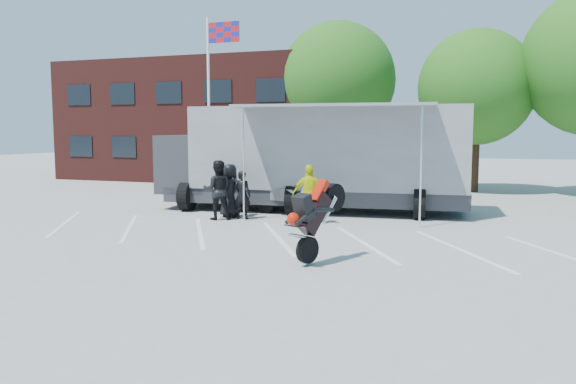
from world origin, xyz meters
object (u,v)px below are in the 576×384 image
Objects in this scene: flagpole at (214,84)px; tree_mid at (476,88)px; spectator_leather_a at (230,191)px; spectator_leather_b at (242,195)px; transporter_truck at (314,211)px; stunt_bike_rider at (327,260)px; tree_left at (337,80)px; parked_motorcycle at (284,215)px; spectator_hivis at (310,194)px; spectator_leather_c at (218,190)px.

tree_mid is at bearing 23.97° from flagpole.
spectator_leather_b is (0.56, -0.23, -0.10)m from spectator_leather_a.
transporter_truck is 7.94m from stunt_bike_rider.
tree_mid is 4.23× the size of spectator_leather_a.
tree_left is 0.73× the size of transporter_truck.
tree_left is at bearing 94.35° from transporter_truck.
spectator_leather_a is at bearing -59.23° from flagpole.
transporter_truck is at bearing -122.70° from spectator_leather_b.
parked_motorcycle is 2.26m from spectator_hivis.
flagpole reaches higher than spectator_leather_b.
tree_mid is at bearing 53.07° from transporter_truck.
spectator_leather_b is at bearing -128.18° from transporter_truck.
flagpole is at bearing 151.99° from stunt_bike_rider.
spectator_leather_a is 0.62m from spectator_leather_c.
spectator_leather_a is 1.12× the size of spectator_leather_b.
spectator_leather_a is at bearing -22.06° from spectator_leather_b.
spectator_leather_c reaches higher than spectator_leather_a.
flagpole is 4.26× the size of spectator_hivis.
tree_left reaches higher than tree_mid.
tree_mid is 3.89× the size of stunt_bike_rider.
parked_motorcycle is 1.15× the size of stunt_bike_rider.
spectator_hivis is (3.14, 0.12, -0.04)m from spectator_leather_c.
spectator_leather_a is (-2.27, -2.42, 0.91)m from transporter_truck.
flagpole is 0.93× the size of tree_left.
spectator_leather_a is (-4.82, 5.10, 0.91)m from stunt_bike_rider.
stunt_bike_rider is 1.22× the size of spectator_leather_b.
flagpole reaches higher than parked_motorcycle.
transporter_truck reaches higher than spectator_leather_a.
tree_mid is at bearing -121.74° from spectator_leather_b.
tree_left reaches higher than transporter_truck.
transporter_truck reaches higher than spectator_leather_b.
parked_motorcycle is (-6.04, -10.08, -4.94)m from tree_mid.
tree_mid is 11.34m from transporter_truck.
spectator_leather_a is (-0.61, -12.11, -4.66)m from tree_left.
spectator_hivis is at bearing 174.42° from spectator_leather_b.
parked_motorcycle is at bearing -122.14° from transporter_truck.
transporter_truck is at bearing -153.73° from spectator_leather_c.
transporter_truck is 6.54× the size of spectator_leather_a.
tree_left is at bearing -92.51° from spectator_hivis.
flagpole reaches higher than stunt_bike_rider.
parked_motorcycle is 6.94m from stunt_bike_rider.
flagpole reaches higher than tree_mid.
flagpole is at bearing -56.35° from spectator_leather_b.
spectator_hivis is at bearing -44.84° from flagpole.
tree_left is at bearing -80.97° from spectator_leather_a.
spectator_leather_c reaches higher than spectator_hivis.
tree_left is 12.43m from parked_motorcycle.
spectator_leather_b is (-0.05, -12.34, -4.76)m from tree_left.
spectator_hivis is at bearing -177.07° from spectator_leather_a.
tree_left is at bearing -118.24° from spectator_leather_c.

